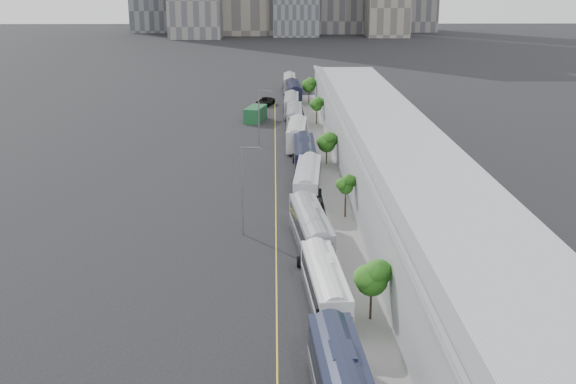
{
  "coord_description": "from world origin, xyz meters",
  "views": [
    {
      "loc": [
        -1.59,
        -18.01,
        24.87
      ],
      "look_at": [
        -0.19,
        55.51,
        3.0
      ],
      "focal_mm": 45.0,
      "sensor_mm": 36.0,
      "label": 1
    }
  ],
  "objects_px": {
    "bus_4": "(308,185)",
    "bus_5": "(305,157)",
    "bus_3": "(311,232)",
    "bus_2": "(325,290)",
    "street_lamp_far": "(260,113)",
    "bus_8": "(291,107)",
    "shipping_container": "(255,114)",
    "bus_10": "(289,84)",
    "bus_7": "(294,118)",
    "suv": "(265,101)",
    "street_lamp_near": "(244,185)",
    "bus_6": "(297,136)",
    "bus_9": "(294,93)"
  },
  "relations": [
    {
      "from": "bus_6",
      "to": "bus_10",
      "type": "bearing_deg",
      "value": 94.14
    },
    {
      "from": "bus_2",
      "to": "bus_4",
      "type": "distance_m",
      "value": 29.28
    },
    {
      "from": "suv",
      "to": "bus_10",
      "type": "bearing_deg",
      "value": 91.43
    },
    {
      "from": "bus_10",
      "to": "street_lamp_near",
      "type": "height_order",
      "value": "street_lamp_near"
    },
    {
      "from": "street_lamp_near",
      "to": "bus_4",
      "type": "bearing_deg",
      "value": 60.7
    },
    {
      "from": "bus_2",
      "to": "street_lamp_far",
      "type": "bearing_deg",
      "value": 92.25
    },
    {
      "from": "bus_7",
      "to": "bus_9",
      "type": "bearing_deg",
      "value": 90.43
    },
    {
      "from": "bus_4",
      "to": "bus_8",
      "type": "relative_size",
      "value": 1.06
    },
    {
      "from": "bus_7",
      "to": "bus_10",
      "type": "relative_size",
      "value": 0.99
    },
    {
      "from": "bus_9",
      "to": "street_lamp_far",
      "type": "bearing_deg",
      "value": -100.32
    },
    {
      "from": "bus_2",
      "to": "street_lamp_far",
      "type": "relative_size",
      "value": 1.46
    },
    {
      "from": "bus_10",
      "to": "street_lamp_near",
      "type": "relative_size",
      "value": 1.44
    },
    {
      "from": "bus_5",
      "to": "bus_9",
      "type": "relative_size",
      "value": 0.98
    },
    {
      "from": "bus_2",
      "to": "shipping_container",
      "type": "distance_m",
      "value": 77.35
    },
    {
      "from": "bus_2",
      "to": "bus_4",
      "type": "bearing_deg",
      "value": 86.25
    },
    {
      "from": "bus_8",
      "to": "shipping_container",
      "type": "relative_size",
      "value": 1.96
    },
    {
      "from": "bus_5",
      "to": "street_lamp_near",
      "type": "height_order",
      "value": "street_lamp_near"
    },
    {
      "from": "bus_5",
      "to": "suv",
      "type": "xyz_separation_m",
      "value": [
        -5.92,
        51.05,
        -0.84
      ]
    },
    {
      "from": "bus_2",
      "to": "bus_7",
      "type": "bearing_deg",
      "value": 86.58
    },
    {
      "from": "bus_4",
      "to": "bus_9",
      "type": "height_order",
      "value": "bus_9"
    },
    {
      "from": "bus_8",
      "to": "suv",
      "type": "xyz_separation_m",
      "value": [
        -5.09,
        10.68,
        -0.79
      ]
    },
    {
      "from": "bus_4",
      "to": "bus_3",
      "type": "bearing_deg",
      "value": -86.73
    },
    {
      "from": "bus_7",
      "to": "bus_10",
      "type": "height_order",
      "value": "bus_10"
    },
    {
      "from": "bus_5",
      "to": "suv",
      "type": "height_order",
      "value": "bus_5"
    },
    {
      "from": "bus_4",
      "to": "bus_8",
      "type": "height_order",
      "value": "bus_4"
    },
    {
      "from": "bus_9",
      "to": "suv",
      "type": "xyz_separation_m",
      "value": [
        -5.92,
        -5.23,
        -0.88
      ]
    },
    {
      "from": "bus_5",
      "to": "suv",
      "type": "distance_m",
      "value": 51.39
    },
    {
      "from": "bus_2",
      "to": "bus_9",
      "type": "xyz_separation_m",
      "value": [
        0.17,
        98.88,
        0.17
      ]
    },
    {
      "from": "bus_10",
      "to": "street_lamp_far",
      "type": "relative_size",
      "value": 1.53
    },
    {
      "from": "bus_9",
      "to": "street_lamp_near",
      "type": "distance_m",
      "value": 82.32
    },
    {
      "from": "bus_2",
      "to": "suv",
      "type": "xyz_separation_m",
      "value": [
        -5.76,
        93.65,
        -0.7
      ]
    },
    {
      "from": "bus_2",
      "to": "bus_5",
      "type": "height_order",
      "value": "bus_5"
    },
    {
      "from": "bus_3",
      "to": "street_lamp_far",
      "type": "bearing_deg",
      "value": 91.92
    },
    {
      "from": "street_lamp_near",
      "to": "bus_10",
      "type": "bearing_deg",
      "value": 86.1
    },
    {
      "from": "bus_6",
      "to": "bus_10",
      "type": "height_order",
      "value": "bus_6"
    },
    {
      "from": "bus_9",
      "to": "street_lamp_far",
      "type": "xyz_separation_m",
      "value": [
        -6.23,
        -41.41,
        3.28
      ]
    },
    {
      "from": "bus_8",
      "to": "shipping_container",
      "type": "height_order",
      "value": "bus_8"
    },
    {
      "from": "bus_5",
      "to": "bus_6",
      "type": "relative_size",
      "value": 1.01
    },
    {
      "from": "bus_5",
      "to": "bus_8",
      "type": "height_order",
      "value": "bus_5"
    },
    {
      "from": "bus_2",
      "to": "suv",
      "type": "relative_size",
      "value": 2.12
    },
    {
      "from": "bus_6",
      "to": "bus_2",
      "type": "bearing_deg",
      "value": -85.36
    },
    {
      "from": "bus_2",
      "to": "bus_10",
      "type": "xyz_separation_m",
      "value": [
        -0.43,
        112.35,
        0.09
      ]
    },
    {
      "from": "bus_6",
      "to": "street_lamp_far",
      "type": "height_order",
      "value": "street_lamp_far"
    },
    {
      "from": "bus_10",
      "to": "shipping_container",
      "type": "distance_m",
      "value": 36.01
    },
    {
      "from": "bus_4",
      "to": "bus_10",
      "type": "bearing_deg",
      "value": 95.19
    },
    {
      "from": "bus_7",
      "to": "bus_2",
      "type": "bearing_deg",
      "value": -87.97
    },
    {
      "from": "bus_3",
      "to": "bus_6",
      "type": "height_order",
      "value": "bus_6"
    },
    {
      "from": "bus_3",
      "to": "bus_2",
      "type": "bearing_deg",
      "value": -93.17
    },
    {
      "from": "bus_4",
      "to": "bus_5",
      "type": "distance_m",
      "value": 13.33
    },
    {
      "from": "bus_2",
      "to": "bus_5",
      "type": "bearing_deg",
      "value": 86.01
    }
  ]
}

